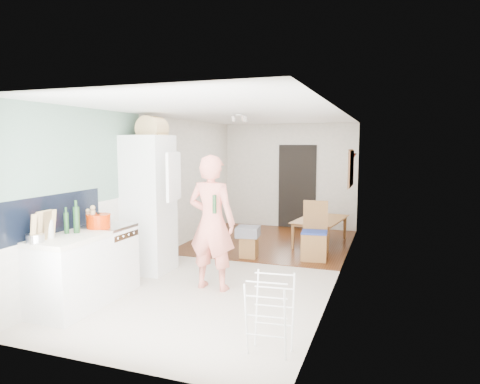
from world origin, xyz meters
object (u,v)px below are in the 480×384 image
Objects in this scene: stool at (249,247)px; drying_rack at (270,315)px; dining_chair at (315,231)px; dining_table at (322,233)px; person at (212,211)px.

drying_rack is at bearing -68.35° from stool.
dining_chair is at bearing 87.09° from drying_rack.
dining_table is at bearing 87.12° from drying_rack.
dining_chair is at bearing -116.67° from person.
stool is at bearing 105.95° from drying_rack.
person is 3.47m from dining_table.
dining_table is 1.82m from stool.
stool is (-1.06, -1.48, -0.03)m from dining_table.
dining_table is (1.03, 3.19, -0.88)m from person.
dining_chair is 1.19m from stool.
dining_chair is 3.50m from drying_rack.
dining_table is at bearing 86.88° from dining_chair.
stool is at bearing -86.59° from person.
stool is 3.50m from drying_rack.
stool is (-1.12, -0.24, -0.32)m from dining_chair.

